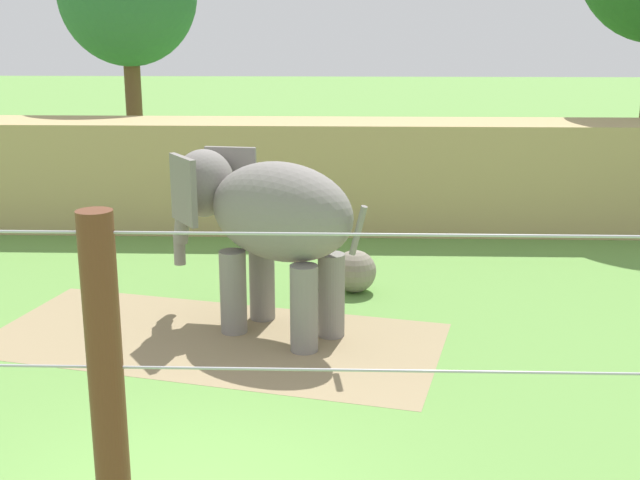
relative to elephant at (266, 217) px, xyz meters
name	(u,v)px	position (x,y,z in m)	size (l,w,h in m)	color
dirt_patch	(214,339)	(-0.80, -0.42, -1.83)	(6.91, 3.19, 0.01)	#937F5B
embankment_wall	(276,175)	(-0.40, 6.56, -0.59)	(36.00, 1.80, 2.49)	tan
elephant	(266,217)	(0.00, 0.00, 0.00)	(3.36, 2.72, 2.77)	gray
enrichment_ball	(355,271)	(1.39, 1.93, -1.45)	(0.77, 0.77, 0.77)	gray
cable_fence	(111,462)	(-0.40, -7.21, -0.02)	(11.19, 0.24, 3.62)	brown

